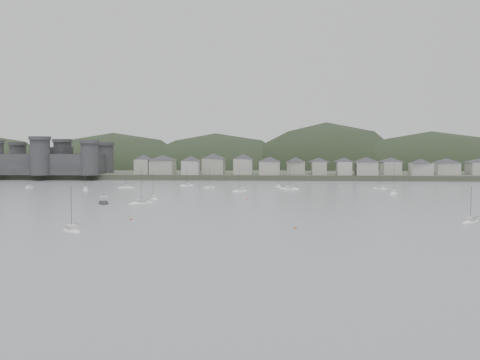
{
  "coord_description": "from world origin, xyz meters",
  "views": [
    {
      "loc": [
        14.65,
        -134.95,
        18.49
      ],
      "look_at": [
        0.0,
        75.0,
        6.0
      ],
      "focal_mm": 40.56,
      "sensor_mm": 36.0,
      "label": 1
    }
  ],
  "objects": [
    {
      "name": "ground",
      "position": [
        0.0,
        0.0,
        0.0
      ],
      "size": [
        900.0,
        900.0,
        0.0
      ],
      "primitive_type": "plane",
      "color": "slate",
      "rests_on": "ground"
    },
    {
      "name": "castle",
      "position": [
        -120.0,
        179.8,
        10.96
      ],
      "size": [
        66.0,
        43.0,
        20.0
      ],
      "color": "#333335",
      "rests_on": "far_shore_land"
    },
    {
      "name": "mooring_buoys",
      "position": [
        -3.25,
        48.49,
        0.15
      ],
      "size": [
        186.73,
        129.57,
        0.7
      ],
      "color": "#CF7345",
      "rests_on": "ground"
    },
    {
      "name": "far_shore_land",
      "position": [
        0.0,
        295.0,
        1.5
      ],
      "size": [
        900.0,
        250.0,
        3.0
      ],
      "primitive_type": "cube",
      "color": "#383D2D",
      "rests_on": "ground"
    },
    {
      "name": "forested_ridge",
      "position": [
        4.83,
        269.4,
        -11.28
      ],
      "size": [
        851.55,
        103.94,
        102.57
      ],
      "color": "black",
      "rests_on": "ground"
    },
    {
      "name": "motor_launch_far",
      "position": [
        -43.29,
        41.15,
        0.28
      ],
      "size": [
        6.54,
        9.73,
        4.17
      ],
      "rotation": [
        0.0,
        0.0,
        3.53
      ],
      "color": "black",
      "rests_on": "ground"
    },
    {
      "name": "moored_fleet",
      "position": [
        -28.28,
        57.39,
        0.18
      ],
      "size": [
        248.44,
        150.57,
        13.3
      ],
      "color": "silver",
      "rests_on": "ground"
    },
    {
      "name": "waterfront_town",
      "position": [
        50.59,
        183.34,
        8.66
      ],
      "size": [
        451.48,
        28.46,
        12.92
      ],
      "color": "#9C9A8E",
      "rests_on": "far_shore_land"
    }
  ]
}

